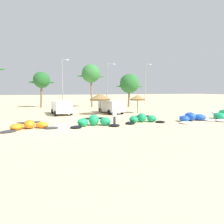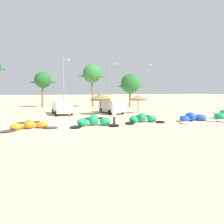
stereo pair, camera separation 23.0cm
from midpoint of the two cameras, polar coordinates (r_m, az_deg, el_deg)
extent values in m
plane|color=beige|center=(18.76, -14.13, -4.24)|extent=(260.00, 260.00, 0.00)
ellipsoid|color=#333338|center=(18.14, -27.97, -4.91)|extent=(1.56, 1.43, 0.15)
ellipsoid|color=orange|center=(18.78, -25.97, -3.82)|extent=(1.39, 1.55, 0.55)
ellipsoid|color=orange|center=(19.06, -22.91, -3.25)|extent=(1.11, 1.39, 0.75)
ellipsoid|color=orange|center=(18.92, -19.73, -3.48)|extent=(1.55, 1.56, 0.55)
ellipsoid|color=#333338|center=(18.38, -17.40, -4.32)|extent=(1.42, 1.16, 0.15)
cylinder|color=#333338|center=(19.48, -23.02, -2.79)|extent=(1.97, 0.48, 0.18)
cube|color=#333338|center=(18.93, -22.89, -3.30)|extent=(0.78, 0.56, 0.04)
ellipsoid|color=black|center=(18.01, -10.64, -4.25)|extent=(1.30, 1.24, 0.21)
ellipsoid|color=#199E5B|center=(18.73, -8.72, -2.93)|extent=(1.43, 1.44, 0.77)
ellipsoid|color=#199E5B|center=(19.12, -5.60, -2.29)|extent=(1.04, 1.12, 1.04)
ellipsoid|color=#199E5B|center=(19.07, -2.26, -2.70)|extent=(1.39, 1.42, 0.77)
ellipsoid|color=black|center=(18.60, 0.30, -3.81)|extent=(1.37, 1.32, 0.21)
cylinder|color=black|center=(19.47, -5.78, -1.86)|extent=(2.07, 0.31, 0.19)
cube|color=black|center=(19.01, -5.55, -2.34)|extent=(0.77, 0.43, 0.04)
ellipsoid|color=black|center=(19.87, 4.90, -3.21)|extent=(1.23, 1.18, 0.19)
ellipsoid|color=#199E5B|center=(20.69, 5.93, -2.12)|extent=(1.34, 1.36, 0.71)
ellipsoid|color=#199E5B|center=(21.30, 8.23, -1.57)|extent=(0.97, 1.04, 0.95)
ellipsoid|color=#199E5B|center=(21.52, 10.99, -1.87)|extent=(1.32, 1.34, 0.71)
ellipsoid|color=black|center=(21.27, 13.37, -2.72)|extent=(1.28, 1.24, 0.19)
cylinder|color=black|center=(21.61, 7.86, -1.22)|extent=(1.96, 0.26, 0.18)
cube|color=black|center=(21.21, 8.34, -1.61)|extent=(0.73, 0.39, 0.04)
ellipsoid|color=white|center=(21.51, 19.91, -2.84)|extent=(1.69, 1.57, 0.19)
ellipsoid|color=blue|center=(22.53, 19.78, -1.79)|extent=(1.54, 1.67, 0.69)
ellipsoid|color=blue|center=(23.56, 21.21, -1.21)|extent=(1.25, 1.49, 0.93)
ellipsoid|color=blue|center=(24.27, 23.54, -1.39)|extent=(1.69, 1.70, 0.69)
ellipsoid|color=white|center=(24.41, 26.02, -2.06)|extent=(1.52, 1.29, 0.19)
cylinder|color=white|center=(23.86, 20.37, -0.84)|extent=(2.23, 0.54, 0.20)
cube|color=white|center=(23.47, 21.45, -1.24)|extent=(0.87, 0.60, 0.04)
ellipsoid|color=white|center=(24.64, 28.76, -2.08)|extent=(2.21, 2.00, 0.22)
ellipsoid|color=#199E5B|center=(25.93, 28.28, -1.03)|extent=(2.02, 2.21, 0.80)
cylinder|color=white|center=(27.66, 28.47, -0.07)|extent=(2.82, 0.59, 0.26)
cylinder|color=brown|center=(27.63, -3.66, 1.53)|extent=(0.10, 0.10, 2.15)
cone|color=olive|center=(27.55, -3.68, 4.56)|extent=(2.95, 2.95, 0.77)
cylinder|color=brown|center=(27.57, -3.67, 3.55)|extent=(2.80, 2.80, 0.20)
cylinder|color=brown|center=(29.42, 7.09, 1.71)|extent=(0.10, 0.10, 2.08)
cone|color=olive|center=(29.35, 7.12, 4.30)|extent=(2.29, 2.29, 0.58)
cylinder|color=olive|center=(29.36, 7.11, 3.54)|extent=(2.18, 2.18, 0.20)
cube|color=silver|center=(29.02, -0.57, 1.79)|extent=(2.73, 5.25, 1.50)
cube|color=black|center=(30.25, -1.70, 2.47)|extent=(2.16, 1.52, 0.56)
cylinder|color=black|center=(30.08, -3.61, 0.51)|extent=(0.33, 0.71, 0.68)
cylinder|color=black|center=(30.93, -0.11, 0.68)|extent=(0.33, 0.71, 0.68)
cylinder|color=black|center=(27.26, -1.08, -0.08)|extent=(0.33, 0.71, 0.68)
cylinder|color=black|center=(28.19, 2.68, 0.12)|extent=(0.33, 0.71, 0.68)
cube|color=white|center=(28.56, -14.55, 1.52)|extent=(2.56, 5.05, 1.50)
cube|color=black|center=(29.86, -14.99, 2.21)|extent=(2.16, 1.41, 0.56)
cylinder|color=black|center=(29.97, -16.96, 0.22)|extent=(0.31, 0.70, 0.68)
cylinder|color=black|center=(30.29, -13.04, 0.40)|extent=(0.31, 0.70, 0.68)
cylinder|color=black|center=(26.99, -16.17, -0.39)|extent=(0.31, 0.70, 0.68)
cylinder|color=black|center=(27.34, -11.84, -0.19)|extent=(0.31, 0.70, 0.68)
cylinder|color=#383842|center=(19.18, 0.38, -2.53)|extent=(0.24, 0.24, 0.85)
cube|color=white|center=(19.09, 0.38, -0.44)|extent=(0.36, 0.22, 0.56)
sphere|color=beige|center=(19.04, 0.38, 0.73)|extent=(0.20, 0.20, 0.20)
cylinder|color=brown|center=(41.10, -19.74, 4.95)|extent=(0.64, 0.36, 5.35)
sphere|color=#236028|center=(41.14, -19.69, 8.67)|extent=(3.13, 3.13, 3.13)
ellipsoid|color=#236028|center=(41.16, -21.42, 7.95)|extent=(2.19, 0.50, 0.36)
ellipsoid|color=#236028|center=(41.11, -17.90, 8.08)|extent=(2.19, 0.50, 0.36)
cylinder|color=#7F6647|center=(39.91, -6.09, 6.18)|extent=(0.48, 0.36, 6.62)
sphere|color=#337A38|center=(40.03, -6.23, 10.92)|extent=(3.59, 3.59, 3.59)
ellipsoid|color=#337A38|center=(39.71, -8.28, 10.15)|extent=(2.51, 0.50, 0.36)
ellipsoid|color=#337A38|center=(40.31, -4.20, 10.14)|extent=(2.51, 0.50, 0.36)
cylinder|color=brown|center=(40.18, 4.73, 4.81)|extent=(0.52, 0.36, 4.70)
sphere|color=#286B2D|center=(40.22, 4.87, 8.15)|extent=(3.87, 3.87, 3.87)
ellipsoid|color=#286B2D|center=(39.63, 2.78, 7.36)|extent=(2.71, 0.50, 0.36)
ellipsoid|color=#286B2D|center=(40.84, 6.87, 7.29)|extent=(2.71, 0.50, 0.36)
cylinder|color=gray|center=(39.59, -14.19, 7.93)|extent=(0.18, 0.18, 9.25)
cylinder|color=gray|center=(40.03, -13.58, 14.36)|extent=(1.08, 0.10, 0.10)
ellipsoid|color=silver|center=(40.08, -12.79, 14.37)|extent=(0.56, 0.24, 0.20)
cylinder|color=gray|center=(42.12, -1.64, 7.79)|extent=(0.18, 0.18, 8.93)
cylinder|color=gray|center=(42.68, -0.61, 13.58)|extent=(1.58, 0.10, 0.10)
ellipsoid|color=silver|center=(42.93, 0.42, 13.54)|extent=(0.56, 0.24, 0.20)
cylinder|color=gray|center=(48.36, 9.39, 7.90)|extent=(0.18, 0.18, 9.58)
cylinder|color=gray|center=(49.01, 10.15, 13.30)|extent=(1.25, 0.10, 0.10)
ellipsoid|color=silver|center=(49.30, 10.81, 13.25)|extent=(0.56, 0.24, 0.20)
camera|label=1|loc=(0.11, -90.30, -0.03)|focal=31.91mm
camera|label=2|loc=(0.11, 89.70, 0.03)|focal=31.91mm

